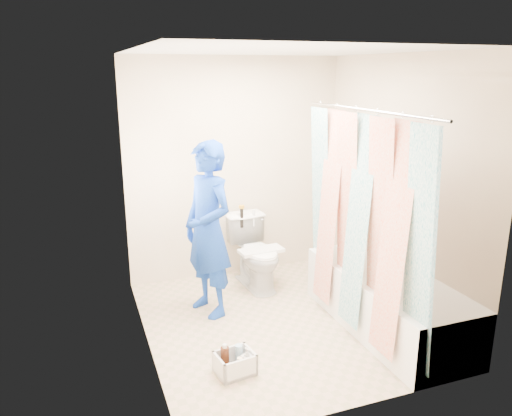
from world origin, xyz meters
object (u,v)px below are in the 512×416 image
object	(u,v)px
toilet	(256,253)
cleaning_caddy	(236,364)
plumber	(208,230)
bathtub	(387,300)

from	to	relation	value
toilet	cleaning_caddy	bearing A→B (deg)	-120.11
toilet	plumber	bearing A→B (deg)	-151.67
plumber	cleaning_caddy	distance (m)	1.30
plumber	cleaning_caddy	bearing A→B (deg)	-24.68
bathtub	toilet	size ratio (longest dim) A/B	2.33
plumber	cleaning_caddy	xyz separation A→B (m)	(-0.08, -1.06, -0.75)
cleaning_caddy	bathtub	bearing A→B (deg)	-0.36
bathtub	cleaning_caddy	bearing A→B (deg)	-172.32
bathtub	cleaning_caddy	size ratio (longest dim) A/B	5.58
bathtub	plumber	bearing A→B (deg)	148.38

